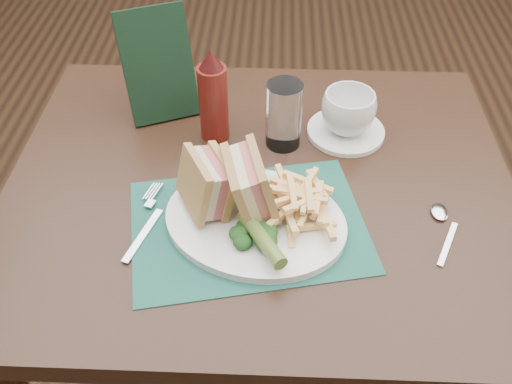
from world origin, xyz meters
TOP-DOWN VIEW (x-y plane):
  - floor at (0.00, 0.00)m, footprint 7.00×7.00m
  - table_main at (0.00, -0.50)m, footprint 0.90×0.75m
  - placemat at (-0.01, -0.61)m, footprint 0.43×0.34m
  - plate at (-0.00, -0.61)m, footprint 0.35×0.31m
  - sandwich_half_a at (-0.10, -0.59)m, footprint 0.11×0.12m
  - sandwich_half_b at (-0.03, -0.59)m, footprint 0.10×0.13m
  - kale_garnish at (0.01, -0.66)m, footprint 0.11×0.08m
  - pickle_spear at (0.01, -0.67)m, footprint 0.08×0.12m
  - fries_pile at (0.07, -0.59)m, footprint 0.18×0.20m
  - fork at (-0.18, -0.61)m, footprint 0.08×0.17m
  - spoon at (0.30, -0.61)m, footprint 0.09×0.15m
  - saucer at (0.16, -0.36)m, footprint 0.18×0.18m
  - coffee_cup at (0.16, -0.36)m, footprint 0.14×0.14m
  - drinking_glass at (0.04, -0.39)m, footprint 0.08×0.08m
  - ketchup_bottle at (-0.09, -0.37)m, footprint 0.06×0.06m
  - check_presenter at (-0.20, -0.30)m, footprint 0.15×0.13m

SIDE VIEW (x-z plane):
  - floor at x=0.00m, z-range 0.00..0.00m
  - table_main at x=0.00m, z-range 0.00..0.75m
  - placemat at x=-0.01m, z-range 0.75..0.75m
  - spoon at x=0.30m, z-range 0.75..0.76m
  - saucer at x=0.16m, z-range 0.75..0.76m
  - fork at x=-0.18m, z-range 0.75..0.76m
  - plate at x=0.00m, z-range 0.75..0.77m
  - kale_garnish at x=0.01m, z-range 0.77..0.79m
  - pickle_spear at x=0.01m, z-range 0.78..0.80m
  - fries_pile at x=0.07m, z-range 0.77..0.83m
  - coffee_cup at x=0.16m, z-range 0.76..0.84m
  - drinking_glass at x=0.04m, z-range 0.75..0.88m
  - sandwich_half_a at x=-0.10m, z-range 0.77..0.87m
  - sandwich_half_b at x=-0.03m, z-range 0.77..0.88m
  - ketchup_bottle at x=-0.09m, z-range 0.75..0.94m
  - check_presenter at x=-0.20m, z-range 0.75..0.96m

